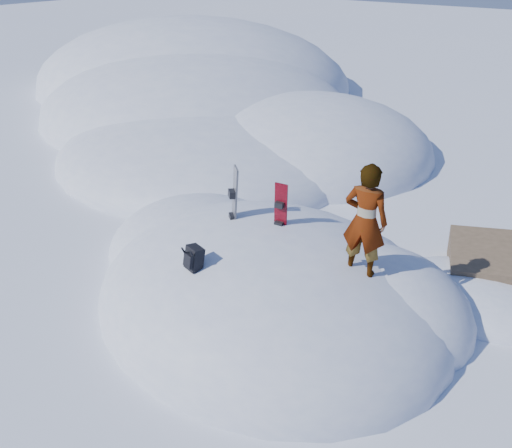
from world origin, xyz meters
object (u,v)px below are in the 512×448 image
Objects in this scene: backpack at (193,258)px; snowboard_dark at (234,208)px; snowboard_red at (280,216)px; person at (365,221)px.

snowboard_dark is at bearing 119.30° from backpack.
snowboard_dark is at bearing -174.89° from snowboard_red.
backpack is at bearing -112.56° from snowboard_red.
snowboard_red is 0.69× the size of person.
snowboard_red is 1.86m from person.
person is (2.69, -0.04, 0.59)m from snowboard_dark.
snowboard_red is 0.96m from snowboard_dark.
backpack is (0.43, -1.63, -0.14)m from snowboard_dark.
snowboard_dark is 1.69m from backpack.
snowboard_red reaches higher than backpack.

